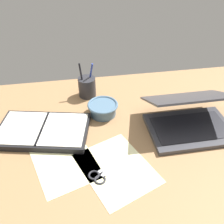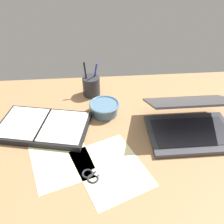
{
  "view_description": "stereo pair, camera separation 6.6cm",
  "coord_description": "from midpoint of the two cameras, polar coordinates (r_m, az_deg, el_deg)",
  "views": [
    {
      "loc": [
        -15.06,
        -66.99,
        68.96
      ],
      "look_at": [
        -2.13,
        9.58,
        9.0
      ],
      "focal_mm": 40.0,
      "sensor_mm": 36.0,
      "label": 1
    },
    {
      "loc": [
        -8.5,
        -67.81,
        68.96
      ],
      "look_at": [
        -2.13,
        9.58,
        9.0
      ],
      "focal_mm": 40.0,
      "sensor_mm": 36.0,
      "label": 2
    }
  ],
  "objects": [
    {
      "name": "paper_sheet_beside_planner",
      "position": [
        0.91,
        -12.89,
        -11.08
      ],
      "size": [
        26.58,
        29.97,
        0.16
      ],
      "primitive_type": "cube",
      "rotation": [
        0.0,
        0.0,
        0.32
      ],
      "color": "#F4EFB2",
      "rests_on": "desk_top"
    },
    {
      "name": "planner",
      "position": [
        1.03,
        -17.31,
        -4.1
      ],
      "size": [
        39.0,
        28.41,
        2.9
      ],
      "rotation": [
        0.0,
        0.0,
        -0.22
      ],
      "color": "black",
      "rests_on": "desk_top"
    },
    {
      "name": "scissors",
      "position": [
        0.85,
        -4.94,
        -14.05
      ],
      "size": [
        12.83,
        11.63,
        0.8
      ],
      "rotation": [
        0.0,
        0.0,
        0.69
      ],
      "color": "#B7B7BC",
      "rests_on": "desk_top"
    },
    {
      "name": "laptop",
      "position": [
        1.02,
        15.56,
        -1.37
      ],
      "size": [
        33.02,
        27.74,
        17.21
      ],
      "rotation": [
        0.0,
        0.0,
        0.0
      ],
      "color": "#38383D",
      "rests_on": "desk_top"
    },
    {
      "name": "pen_cup",
      "position": [
        1.19,
        -7.32,
        5.71
      ],
      "size": [
        8.11,
        8.11,
        16.72
      ],
      "color": "#28282D",
      "rests_on": "desk_top"
    },
    {
      "name": "desk_top",
      "position": [
        0.96,
        0.23,
        -7.13
      ],
      "size": [
        140.0,
        100.0,
        2.0
      ],
      "primitive_type": "cube",
      "color": "#936D47",
      "rests_on": "ground"
    },
    {
      "name": "bowl",
      "position": [
        1.07,
        -3.88,
        0.79
      ],
      "size": [
        13.09,
        13.09,
        5.44
      ],
      "color": "slate",
      "rests_on": "desk_top"
    },
    {
      "name": "paper_sheet_front",
      "position": [
        0.87,
        -1.26,
        -12.76
      ],
      "size": [
        29.63,
        32.67,
        0.16
      ],
      "primitive_type": "cube",
      "rotation": [
        0.0,
        0.0,
        0.38
      ],
      "color": "#F4EFB2",
      "rests_on": "desk_top"
    }
  ]
}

